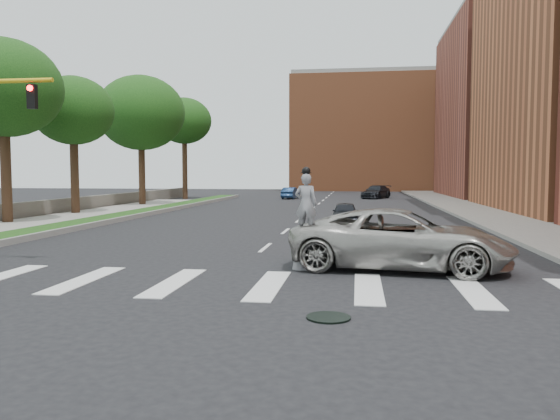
% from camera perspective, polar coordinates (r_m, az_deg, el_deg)
% --- Properties ---
extents(ground_plane, '(160.00, 160.00, 0.00)m').
position_cam_1_polar(ground_plane, '(13.70, -7.23, -8.53)').
color(ground_plane, black).
rests_on(ground_plane, ground).
extents(grass_median, '(2.00, 60.00, 0.25)m').
position_cam_1_polar(grass_median, '(36.29, -16.44, -0.65)').
color(grass_median, '#194012').
rests_on(grass_median, ground).
extents(median_curb, '(0.20, 60.00, 0.28)m').
position_cam_1_polar(median_curb, '(35.86, -14.91, -0.65)').
color(median_curb, gray).
rests_on(median_curb, ground).
extents(sidewalk_right, '(5.00, 90.00, 0.18)m').
position_cam_1_polar(sidewalk_right, '(39.04, 21.33, -0.50)').
color(sidewalk_right, gray).
rests_on(sidewalk_right, ground).
extents(stone_wall, '(0.50, 56.00, 1.10)m').
position_cam_1_polar(stone_wall, '(40.57, -22.35, 0.29)').
color(stone_wall, '#5A554D').
rests_on(stone_wall, ground).
extents(manhole, '(0.90, 0.90, 0.04)m').
position_cam_1_polar(manhole, '(11.30, 5.09, -11.12)').
color(manhole, black).
rests_on(manhole, ground).
extents(building_far, '(16.00, 22.00, 20.00)m').
position_cam_1_polar(building_far, '(69.74, 23.74, 9.45)').
color(building_far, brown).
rests_on(building_far, ground).
extents(building_backdrop, '(26.00, 14.00, 18.00)m').
position_cam_1_polar(building_backdrop, '(91.13, 9.72, 7.74)').
color(building_backdrop, '#AD5D36').
rests_on(building_backdrop, ground).
extents(stilt_performer, '(0.84, 0.57, 3.12)m').
position_cam_1_polar(stilt_performer, '(16.55, 2.73, -1.86)').
color(stilt_performer, '#352115').
rests_on(stilt_performer, ground).
extents(suv_crossing, '(6.99, 3.93, 1.84)m').
position_cam_1_polar(suv_crossing, '(17.02, 12.52, -2.98)').
color(suv_crossing, '#A5A39C').
rests_on(suv_crossing, ground).
extents(car_near, '(1.61, 3.69, 1.24)m').
position_cam_1_polar(car_near, '(31.36, 6.85, -0.32)').
color(car_near, black).
rests_on(car_near, ground).
extents(car_mid, '(1.72, 3.93, 1.26)m').
position_cam_1_polar(car_mid, '(60.36, 1.11, 1.78)').
color(car_mid, navy).
rests_on(car_mid, ground).
extents(car_far, '(3.88, 5.44, 1.46)m').
position_cam_1_polar(car_far, '(61.91, 10.01, 1.87)').
color(car_far, black).
rests_on(car_far, ground).
extents(tree_2, '(6.38, 6.38, 10.31)m').
position_cam_1_polar(tree_2, '(34.35, -26.96, 11.26)').
color(tree_2, '#352115').
rests_on(tree_2, ground).
extents(tree_3, '(5.44, 5.44, 9.42)m').
position_cam_1_polar(tree_3, '(39.93, -20.82, 9.62)').
color(tree_3, '#352115').
rests_on(tree_3, ground).
extents(tree_4, '(7.51, 7.51, 11.22)m').
position_cam_1_polar(tree_4, '(48.98, -14.33, 9.77)').
color(tree_4, '#352115').
rests_on(tree_4, ground).
extents(tree_5, '(5.91, 5.91, 11.04)m').
position_cam_1_polar(tree_5, '(61.15, -9.97, 9.11)').
color(tree_5, '#352115').
rests_on(tree_5, ground).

